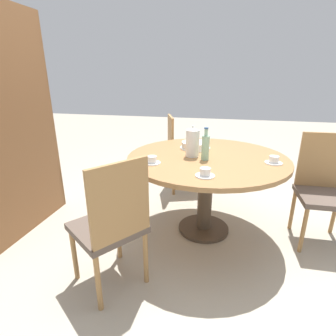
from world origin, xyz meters
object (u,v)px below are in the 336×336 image
Objects in this scene: cup_c at (205,173)px; chair_a at (324,187)px; chair_c at (112,224)px; cup_a at (274,160)px; cup_b at (152,160)px; water_bottle at (205,147)px; chair_b at (181,152)px; cake_main at (195,145)px; coffee_pot at (193,142)px; bookshelf at (4,131)px.

chair_a is at bearing -59.19° from cup_c.
chair_c is 1.34m from cup_a.
chair_a is at bearing -74.68° from cup_b.
water_bottle is 0.55m from cup_a.
water_bottle is at bearing -64.92° from cup_b.
chair_b is 1.39m from cup_a.
chair_a reaches higher than cup_a.
chair_b is at bearing 42.73° from cup_a.
chair_a is 1.00× the size of chair_c.
chair_c is 0.97m from water_bottle.
cake_main is 2.10× the size of cup_c.
cup_a and cup_c have the same top height.
chair_c is at bearing 159.73° from cake_main.
cup_a is (-0.05, -0.66, -0.10)m from coffee_pot.
water_bottle reaches higher than chair_a.
chair_a is 6.86× the size of cup_c.
water_bottle is 0.45m from cup_b.
cup_c is (-0.58, 0.97, 0.26)m from chair_a.
bookshelf reaches higher than chair_a.
cup_b is 1.00× the size of cup_c.
coffee_pot is (-0.95, -0.26, 0.36)m from chair_b.
chair_b is 1.15m from water_bottle.
cup_c is at bearing 158.83° from chair_c.
chair_b is at bearing -148.51° from chair_c.
coffee_pot reaches higher than cup_a.
chair_b is 0.78m from cake_main.
water_bottle is (-0.20, 1.01, 0.35)m from chair_a.
chair_b is at bearing 20.38° from water_bottle.
bookshelf is 1.70m from cake_main.
cake_main is (0.57, -1.59, -0.18)m from bookshelf.
cake_main is 0.74m from cup_a.
chair_b is 1.77m from chair_c.
coffee_pot is at bearing -170.30° from chair_c.
chair_b is at bearing 15.54° from coffee_pot.
cup_a is 1.00× the size of cup_c.
cup_b is (-0.21, 0.95, 0.00)m from cup_a.
chair_a is 1.00× the size of chair_b.
bookshelf reaches higher than coffee_pot.
bookshelf is at bearing 96.43° from cup_a.
chair_b reaches higher than cup_a.
chair_b reaches higher than cake_main.
cup_b is (0.55, -0.12, 0.26)m from chair_c.
coffee_pot is (-0.12, 1.12, 0.36)m from chair_a.
chair_a reaches higher than cup_b.
chair_a is 1.16m from cup_c.
cup_c is at bearing 85.03° from bookshelf.
chair_a is 1.62m from chair_b.
cup_b is at bearing -166.04° from chair_a.
cup_a is (0.76, -1.07, 0.26)m from chair_c.
cake_main is (0.34, 0.12, -0.08)m from water_bottle.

